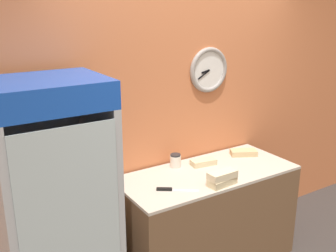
{
  "coord_description": "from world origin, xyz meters",
  "views": [
    {
      "loc": [
        -1.98,
        -1.59,
        2.29
      ],
      "look_at": [
        -0.43,
        0.87,
        1.39
      ],
      "focal_mm": 42.0,
      "sensor_mm": 36.0,
      "label": 1
    }
  ],
  "objects": [
    {
      "name": "sandwich_flat_right",
      "position": [
        0.06,
        1.04,
        0.92
      ],
      "size": [
        0.24,
        0.14,
        0.05
      ],
      "color": "beige",
      "rests_on": "prep_counter"
    },
    {
      "name": "wall_back",
      "position": [
        0.0,
        1.3,
        1.35
      ],
      "size": [
        5.2,
        0.1,
        2.7
      ],
      "color": "#D17547",
      "rests_on": "ground_plane"
    },
    {
      "name": "chefs_knife",
      "position": [
        -0.46,
        0.76,
        0.9
      ],
      "size": [
        0.3,
        0.22,
        0.02
      ],
      "color": "silver",
      "rests_on": "prep_counter"
    },
    {
      "name": "beverage_cooler",
      "position": [
        -1.34,
        0.94,
        1.01
      ],
      "size": [
        0.74,
        0.71,
        1.85
      ],
      "color": "#B2B7BC",
      "rests_on": "ground_plane"
    },
    {
      "name": "sandwich_flat_left",
      "position": [
        0.54,
        1.03,
        0.92
      ],
      "size": [
        0.28,
        0.22,
        0.05
      ],
      "color": "tan",
      "rests_on": "prep_counter"
    },
    {
      "name": "sandwich_stack_middle",
      "position": [
        -0.06,
        0.63,
        0.98
      ],
      "size": [
        0.25,
        0.12,
        0.06
      ],
      "color": "beige",
      "rests_on": "sandwich_stack_bottom"
    },
    {
      "name": "sandwich_stack_bottom",
      "position": [
        -0.06,
        0.63,
        0.92
      ],
      "size": [
        0.25,
        0.13,
        0.06
      ],
      "color": "beige",
      "rests_on": "prep_counter"
    },
    {
      "name": "condiment_jar",
      "position": [
        -0.18,
        1.15,
        0.95
      ],
      "size": [
        0.1,
        0.1,
        0.12
      ],
      "color": "silver",
      "rests_on": "prep_counter"
    },
    {
      "name": "prep_counter",
      "position": [
        0.0,
        0.9,
        0.45
      ],
      "size": [
        1.59,
        0.7,
        0.89
      ],
      "color": "brown",
      "rests_on": "ground_plane"
    }
  ]
}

